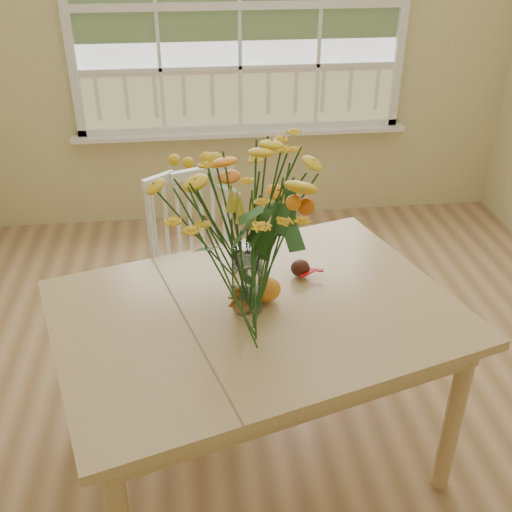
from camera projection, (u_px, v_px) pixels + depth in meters
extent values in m
cube|color=#976F49|center=(287.00, 423.00, 2.83)|extent=(4.00, 4.50, 0.01)
cube|color=#D4C487|center=(239.00, 36.00, 4.08)|extent=(4.00, 0.02, 2.70)
cube|color=silver|center=(239.00, 5.00, 3.97)|extent=(2.20, 0.00, 1.60)
cube|color=white|center=(241.00, 133.00, 4.35)|extent=(2.42, 0.12, 0.03)
cube|color=tan|center=(257.00, 313.00, 2.27)|extent=(1.72, 1.44, 0.04)
cube|color=tan|center=(257.00, 328.00, 2.31)|extent=(1.57, 1.29, 0.10)
cylinder|color=tan|center=(79.00, 368.00, 2.60)|extent=(0.07, 0.07, 0.75)
cylinder|color=tan|center=(453.00, 418.00, 2.34)|extent=(0.07, 0.07, 0.75)
cylinder|color=tan|center=(340.00, 301.00, 3.04)|extent=(0.07, 0.07, 0.75)
cube|color=white|center=(207.00, 284.00, 3.01)|extent=(0.59, 0.57, 0.05)
cube|color=white|center=(190.00, 223.00, 3.01)|extent=(0.45, 0.20, 0.52)
cylinder|color=white|center=(189.00, 351.00, 2.93)|extent=(0.04, 0.04, 0.45)
cylinder|color=white|center=(165.00, 316.00, 3.19)|extent=(0.04, 0.04, 0.45)
cylinder|color=white|center=(253.00, 331.00, 3.07)|extent=(0.04, 0.04, 0.45)
cylinder|color=white|center=(226.00, 298.00, 3.33)|extent=(0.04, 0.04, 0.45)
cylinder|color=white|center=(248.00, 280.00, 2.20)|extent=(0.11, 0.11, 0.25)
ellipsoid|color=orange|center=(265.00, 290.00, 2.29)|extent=(0.12, 0.12, 0.09)
cylinder|color=#CCB78C|center=(243.00, 313.00, 2.23)|extent=(0.07, 0.07, 0.01)
ellipsoid|color=brown|center=(243.00, 304.00, 2.21)|extent=(0.11, 0.11, 0.07)
ellipsoid|color=#38160F|center=(300.00, 269.00, 2.44)|extent=(0.08, 0.08, 0.07)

